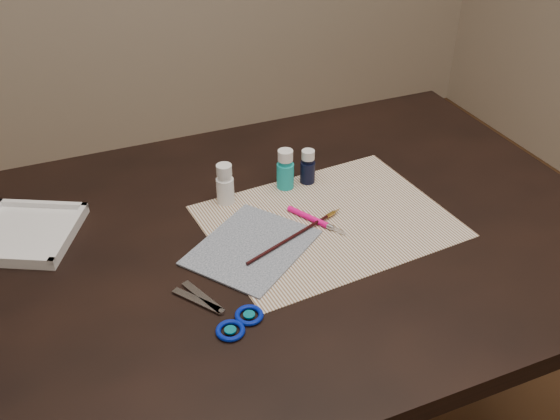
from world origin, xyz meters
name	(u,v)px	position (x,y,z in m)	size (l,w,h in m)	color
table	(280,365)	(0.00, 0.00, 0.38)	(1.30, 0.90, 0.75)	black
paper	(328,221)	(0.10, -0.01, 0.75)	(0.46, 0.35, 0.00)	white
canvas	(252,247)	(-0.07, -0.03, 0.75)	(0.22, 0.18, 0.00)	#16273C
paint_bottle_white	(225,184)	(-0.06, 0.14, 0.79)	(0.04, 0.04, 0.09)	white
paint_bottle_cyan	(285,169)	(0.07, 0.14, 0.79)	(0.04, 0.04, 0.09)	#18ACAF
paint_bottle_navy	(308,167)	(0.12, 0.14, 0.79)	(0.03, 0.03, 0.08)	black
paintbrush	(297,234)	(0.02, -0.03, 0.76)	(0.25, 0.01, 0.01)	black
craft_knife	(317,221)	(0.08, -0.01, 0.76)	(0.14, 0.01, 0.01)	#FF0A82
scissors	(211,309)	(-0.19, -0.16, 0.75)	(0.18, 0.09, 0.01)	silver
palette_tray	(25,232)	(-0.45, 0.17, 0.76)	(0.19, 0.19, 0.02)	white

